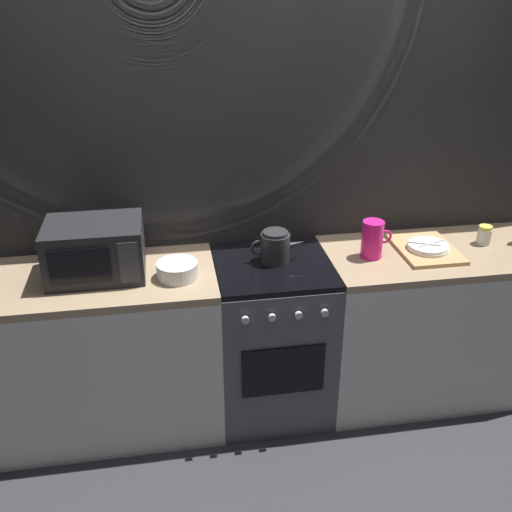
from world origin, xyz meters
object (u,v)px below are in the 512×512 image
at_px(kettle, 275,247).
at_px(spice_jar, 484,235).
at_px(dish_pile, 427,248).
at_px(pitcher, 373,239).
at_px(stove_unit, 272,337).
at_px(mixing_bowl, 177,270).
at_px(microwave, 95,249).

bearing_deg(kettle, spice_jar, 1.02).
distance_m(kettle, dish_pile, 0.82).
bearing_deg(spice_jar, dish_pile, -173.28).
xyz_separation_m(pitcher, spice_jar, (0.66, 0.06, -0.05)).
bearing_deg(dish_pile, kettle, 178.58).
relative_size(stove_unit, pitcher, 4.50).
height_order(stove_unit, mixing_bowl, mixing_bowl).
relative_size(stove_unit, dish_pile, 2.25).
relative_size(mixing_bowl, dish_pile, 0.50).
distance_m(microwave, spice_jar, 2.05).
xyz_separation_m(stove_unit, pitcher, (0.52, -0.01, 0.55)).
distance_m(pitcher, spice_jar, 0.66).
relative_size(stove_unit, spice_jar, 8.57).
bearing_deg(kettle, dish_pile, -1.42).
xyz_separation_m(mixing_bowl, spice_jar, (1.67, 0.12, 0.01)).
bearing_deg(stove_unit, spice_jar, 2.39).
distance_m(pitcher, dish_pile, 0.32).
relative_size(microwave, spice_jar, 4.38).
bearing_deg(microwave, dish_pile, -0.74).
bearing_deg(spice_jar, mixing_bowl, -175.93).
relative_size(microwave, dish_pile, 1.15).
height_order(stove_unit, spice_jar, spice_jar).
height_order(kettle, spice_jar, kettle).
distance_m(kettle, mixing_bowl, 0.51).
distance_m(kettle, pitcher, 0.50).
bearing_deg(mixing_bowl, kettle, 10.99).
bearing_deg(dish_pile, stove_unit, -179.43).
height_order(stove_unit, pitcher, pitcher).
bearing_deg(stove_unit, dish_pile, 0.57).
relative_size(pitcher, spice_jar, 1.90).
relative_size(kettle, dish_pile, 0.71).
bearing_deg(stove_unit, kettle, 59.36).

